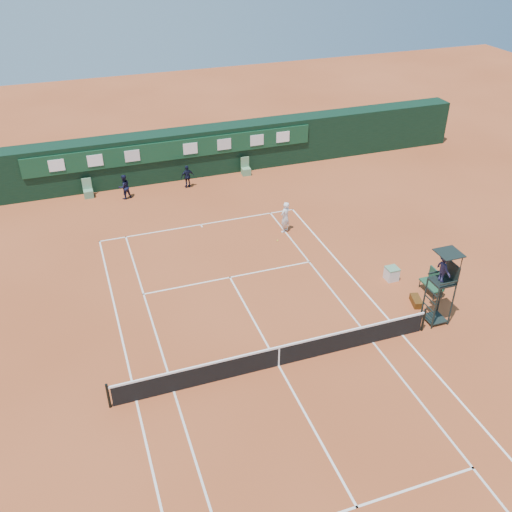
% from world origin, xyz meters
% --- Properties ---
extents(ground, '(90.00, 90.00, 0.00)m').
position_xyz_m(ground, '(0.00, 0.00, 0.00)').
color(ground, '#AD4F28').
rests_on(ground, ground).
extents(court_lines, '(11.05, 23.85, 0.01)m').
position_xyz_m(court_lines, '(0.00, 0.00, 0.01)').
color(court_lines, silver).
rests_on(court_lines, ground).
extents(tennis_net, '(12.90, 0.10, 1.10)m').
position_xyz_m(tennis_net, '(0.00, 0.00, 0.51)').
color(tennis_net, black).
rests_on(tennis_net, ground).
extents(back_wall, '(40.00, 1.65, 3.00)m').
position_xyz_m(back_wall, '(0.00, 18.74, 1.51)').
color(back_wall, black).
rests_on(back_wall, ground).
extents(linesman_chair_left, '(0.55, 0.50, 1.15)m').
position_xyz_m(linesman_chair_left, '(-5.50, 17.48, 0.32)').
color(linesman_chair_left, '#568461').
rests_on(linesman_chair_left, ground).
extents(linesman_chair_right, '(0.55, 0.50, 1.15)m').
position_xyz_m(linesman_chair_right, '(4.50, 17.48, 0.32)').
color(linesman_chair_right, '#609365').
rests_on(linesman_chair_right, ground).
extents(umpire_chair, '(0.96, 0.95, 3.42)m').
position_xyz_m(umpire_chair, '(7.25, 0.37, 2.46)').
color(umpire_chair, black).
rests_on(umpire_chair, ground).
extents(player_bench, '(0.55, 1.20, 1.10)m').
position_xyz_m(player_bench, '(8.37, 2.17, 0.60)').
color(player_bench, '#1B442C').
rests_on(player_bench, ground).
extents(tennis_bag, '(0.58, 0.90, 0.31)m').
position_xyz_m(tennis_bag, '(7.20, 1.67, 0.16)').
color(tennis_bag, black).
rests_on(tennis_bag, ground).
extents(cooler, '(0.57, 0.57, 0.65)m').
position_xyz_m(cooler, '(7.16, 3.73, 0.33)').
color(cooler, silver).
rests_on(cooler, ground).
extents(tennis_ball, '(0.07, 0.07, 0.07)m').
position_xyz_m(tennis_ball, '(3.37, 8.83, 0.04)').
color(tennis_ball, '#D6E735').
rests_on(tennis_ball, ground).
extents(player, '(0.76, 0.68, 1.74)m').
position_xyz_m(player, '(4.11, 9.66, 0.87)').
color(player, white).
rests_on(player, ground).
extents(ball_kid_left, '(0.89, 0.79, 1.51)m').
position_xyz_m(ball_kid_left, '(-3.43, 16.56, 0.76)').
color(ball_kid_left, black).
rests_on(ball_kid_left, ground).
extents(ball_kid_right, '(0.90, 0.48, 1.46)m').
position_xyz_m(ball_kid_right, '(0.48, 16.83, 0.73)').
color(ball_kid_right, black).
rests_on(ball_kid_right, ground).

